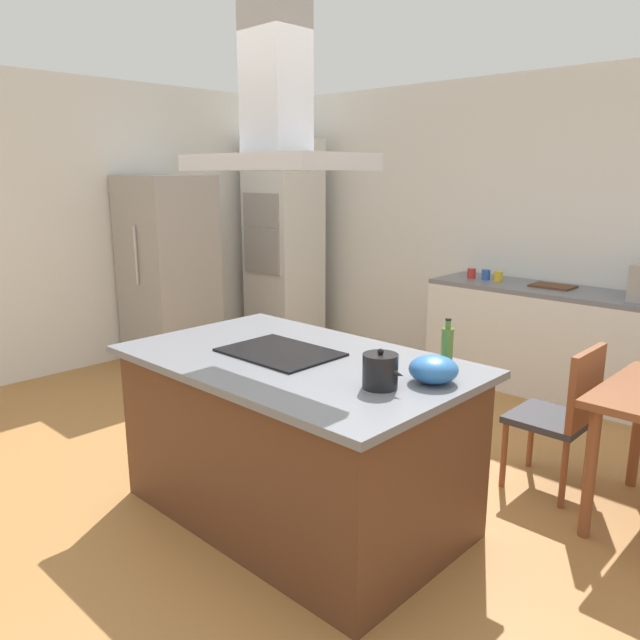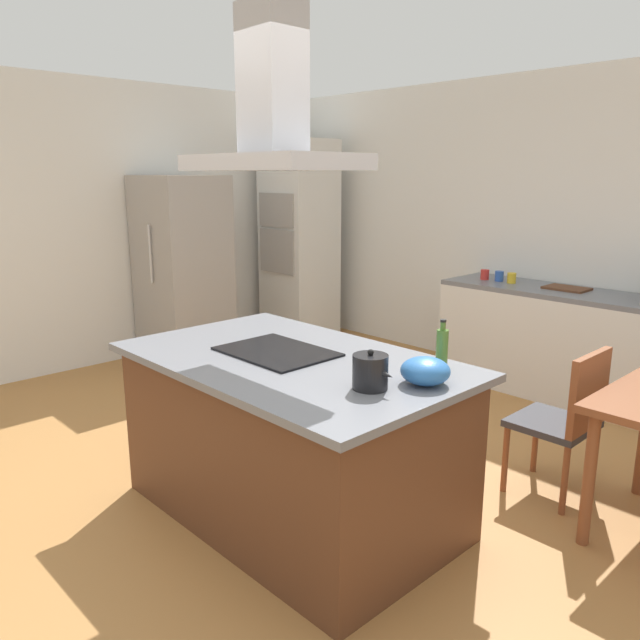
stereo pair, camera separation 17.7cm
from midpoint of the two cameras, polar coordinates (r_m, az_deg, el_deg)
name	(u,v)px [view 1 (the left image)]	position (r m, az deg, el deg)	size (l,w,h in m)	color
ground	(444,433)	(4.64, 10.25, -10.19)	(16.00, 16.00, 0.00)	#AD753D
wall_back	(560,230)	(5.83, 20.43, 7.75)	(7.20, 0.10, 2.70)	white
wall_left	(124,224)	(6.53, -18.35, 8.43)	(0.10, 8.80, 2.70)	white
kitchen_island	(296,437)	(3.39, -3.78, -10.72)	(1.85, 1.14, 0.90)	#59331E
cooktop	(280,352)	(3.32, -5.25, -2.98)	(0.60, 0.44, 0.01)	black
tea_kettle	(380,371)	(2.77, 3.76, -4.72)	(0.21, 0.16, 0.18)	black
olive_oil_bottle	(447,347)	(3.08, 10.03, -2.46)	(0.06, 0.06, 0.25)	#47722D
mixing_bowl	(434,369)	(2.87, 8.69, -4.52)	(0.23, 0.23, 0.13)	#2D6BB7
back_counter	(575,345)	(5.51, 21.60, -2.17)	(2.50, 0.62, 0.90)	silver
coffee_mug_red	(472,273)	(5.82, 12.95, 4.21)	(0.08, 0.08, 0.09)	red
coffee_mug_blue	(486,275)	(5.77, 14.20, 4.07)	(0.08, 0.08, 0.09)	#2D56B2
coffee_mug_yellow	(498,276)	(5.70, 15.26, 3.89)	(0.08, 0.08, 0.09)	gold
cutting_board	(553,286)	(5.55, 19.81, 2.95)	(0.34, 0.24, 0.02)	#59331E
wall_oven_stack	(283,240)	(7.06, -4.12, 7.36)	(0.70, 0.66, 2.20)	silver
refrigerator	(168,271)	(6.27, -14.60, 4.43)	(0.80, 0.73, 1.82)	#9E9993
chair_at_left_end	(565,410)	(3.83, 20.41, -7.80)	(0.42, 0.42, 0.89)	#333338
range_hood	(276,118)	(3.20, -5.72, 18.07)	(0.90, 0.55, 0.78)	#ADADB2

